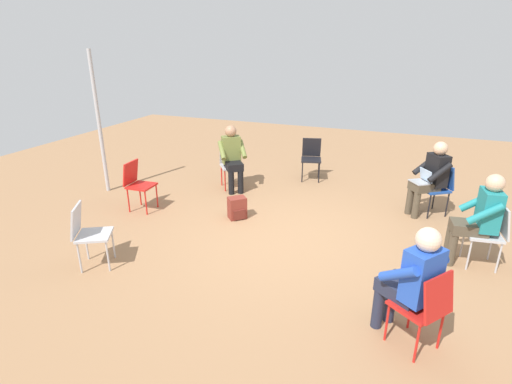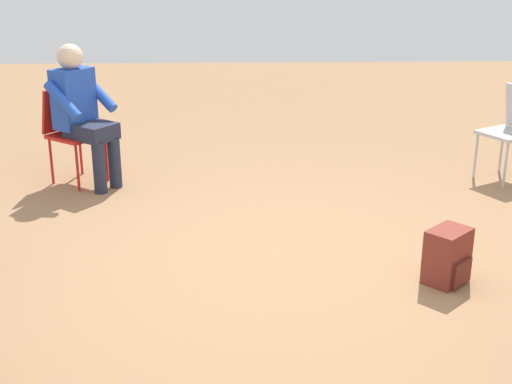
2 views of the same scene
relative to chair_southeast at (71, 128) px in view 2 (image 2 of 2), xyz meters
The scene contains 4 objects.
ground_plane 2.52m from the chair_southeast, 136.86° to the left, with size 16.09×16.09×0.00m, color #99704C.
chair_southeast is the anchor object (origin of this frame).
person_in_blue 0.26m from the chair_southeast, 143.27° to the left, with size 0.63×0.63×1.24m.
backpack_near_laptop_user 3.51m from the chair_southeast, 143.25° to the left, with size 0.34×0.34×0.36m.
Camera 2 is at (0.34, 4.49, 2.10)m, focal length 50.00 mm.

